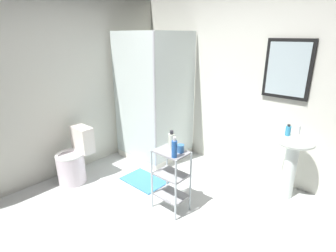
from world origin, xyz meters
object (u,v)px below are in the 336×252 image
Objects in this scene: pedestal_sink at (292,155)px; bath_mat at (144,180)px; rinse_cup at (181,149)px; shower_stall at (155,131)px; shampoo_bottle_blue at (174,148)px; hand_soap_bottle at (288,130)px; storage_cart at (171,176)px; lotion_bottle_white at (171,141)px; toilet at (74,160)px.

pedestal_sink is 1.96m from bath_mat.
rinse_cup is at bearing -126.74° from pedestal_sink.
shower_stall reaches higher than shampoo_bottle_blue.
bath_mat is at bearing 160.22° from shampoo_bottle_blue.
shampoo_bottle_blue is at bearing -119.93° from hand_soap_bottle.
bath_mat is (0.42, -0.66, -0.45)m from shower_stall.
rinse_cup is at bearing -123.90° from hand_soap_bottle.
rinse_cup is (-0.74, -1.11, -0.09)m from hand_soap_bottle.
shower_stall is at bearing 122.58° from bath_mat.
shower_stall is 3.33× the size of bath_mat.
storage_cart is 0.43m from shampoo_bottle_blue.
shower_stall is at bearing 142.50° from lotion_bottle_white.
bath_mat is at bearing 166.02° from lotion_bottle_white.
rinse_cup reaches higher than toilet.
hand_soap_bottle is at bearing 8.52° from shower_stall.
shampoo_bottle_blue is (-0.72, -1.24, -0.03)m from hand_soap_bottle.
toilet is 1.55m from lotion_bottle_white.
rinse_cup is 0.15× the size of bath_mat.
storage_cart is (1.10, -0.86, -0.03)m from shower_stall.
bath_mat is (0.73, 0.62, -0.31)m from toilet.
rinse_cup reaches higher than pedestal_sink.
hand_soap_bottle is 1.43m from shampoo_bottle_blue.
shower_stall is at bearing -171.48° from hand_soap_bottle.
hand_soap_bottle is 1.99m from bath_mat.
pedestal_sink is 3.58× the size of shampoo_bottle_blue.
hand_soap_bottle reaches higher than toilet.
shower_stall is 2.47× the size of pedestal_sink.
shower_stall reaches higher than hand_soap_bottle.
lotion_bottle_white is 0.20m from shampoo_bottle_blue.
shower_stall reaches higher than storage_cart.
storage_cart is at bearing -125.94° from hand_soap_bottle.
hand_soap_bottle is 1.34m from rinse_cup.
pedestal_sink is at bearing 8.35° from shower_stall.
hand_soap_bottle reaches higher than storage_cart.
shampoo_bottle_blue is at bearing -35.86° from storage_cart.
shampoo_bottle_blue is 1.19m from bath_mat.
shower_stall is 2.00m from hand_soap_bottle.
hand_soap_bottle is at bearing 54.06° from storage_cart.
lotion_bottle_white reaches higher than toilet.
hand_soap_bottle is 0.62× the size of lotion_bottle_white.
toilet reaches higher than bath_mat.
storage_cart is 1.49m from hand_soap_bottle.
toilet is 8.62× the size of rinse_cup.
pedestal_sink is at bearing 34.13° from toilet.
storage_cart is (-0.92, -1.16, -0.14)m from pedestal_sink.
shampoo_bottle_blue is (0.15, -0.13, 0.00)m from lotion_bottle_white.
toilet is 1.00m from bath_mat.
rinse_cup is 1.11m from bath_mat.
shower_stall is 2.05m from pedestal_sink.
pedestal_sink is 1.40m from rinse_cup.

